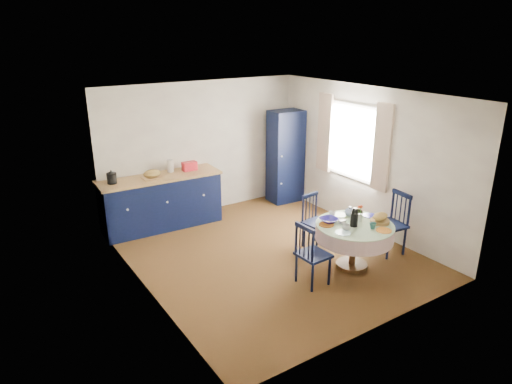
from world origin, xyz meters
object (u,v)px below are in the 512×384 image
Objects in this scene: dining_table at (355,232)px; mug_b at (373,226)px; mug_d at (332,215)px; chair_left at (311,254)px; chair_far at (315,221)px; mug_c at (359,213)px; chair_right at (392,223)px; mug_a at (346,227)px; kitchen_counter at (161,201)px; cobalt_bowl at (329,220)px; pantry_cabinet at (285,157)px.

mug_b is at bearing -70.45° from dining_table.
dining_table is 0.43m from mug_d.
chair_far is (0.82, 0.89, -0.02)m from chair_left.
chair_right is at bearing -18.65° from mug_c.
chair_left is 0.66m from mug_a.
kitchen_counter is 22.21× the size of mug_b.
dining_table reaches higher than cobalt_bowl.
mug_a is at bearing -60.45° from kitchen_counter.
cobalt_bowl is (-1.11, 0.24, 0.22)m from chair_right.
kitchen_counter reaches higher than mug_b.
mug_c is at bearing 36.66° from dining_table.
chair_left is 9.46× the size of mug_b.
kitchen_counter is 3.15m from chair_left.
dining_table is at bearing 109.55° from mug_b.
pantry_cabinet is at bearing 77.88° from mug_c.
kitchen_counter is 3.96m from chair_right.
pantry_cabinet reaches higher than cobalt_bowl.
pantry_cabinet reaches higher than mug_c.
kitchen_counter reaches higher than chair_far.
cobalt_bowl is (-0.02, 0.34, -0.01)m from mug_a.
cobalt_bowl is (-0.16, -0.11, -0.01)m from mug_d.
dining_table is at bearing 15.69° from mug_a.
mug_c is at bearing -22.66° from mug_d.
mug_a is at bearing -94.63° from chair_left.
mug_b is at bearing -55.06° from cobalt_bowl.
cobalt_bowl is (-0.36, 0.52, -0.01)m from mug_b.
cobalt_bowl is at bearing -57.85° from kitchen_counter.
chair_left is 1.00m from mug_b.
chair_left is at bearing 167.84° from mug_b.
chair_left is 9.03× the size of mug_d.
dining_table is 0.85m from chair_far.
mug_a is at bearing -107.52° from pantry_cabinet.
chair_right is 0.83m from mug_b.
mug_a is at bearing -87.27° from cobalt_bowl.
chair_far is at bearing -47.56° from kitchen_counter.
mug_b is (0.35, -0.18, 0.00)m from mug_a.
kitchen_counter is 3.10m from mug_d.
mug_a is 0.47m from mug_d.
cobalt_bowl is at bearing -64.00° from chair_left.
dining_table is 0.84m from chair_right.
chair_far is at bearing 92.28° from dining_table.
mug_d is (0.14, 0.45, 0.00)m from mug_a.
mug_d is (-0.95, 0.35, 0.23)m from chair_right.
chair_left is at bearing 177.56° from mug_a.
chair_far is 8.12× the size of mug_c.
mug_a is (0.60, -0.03, 0.26)m from chair_left.
dining_table is 10.48× the size of mug_c.
mug_a is (-1.10, -0.09, 0.23)m from chair_right.
kitchen_counter is at bearing 119.76° from cobalt_bowl.
cobalt_bowl is (0.58, 0.31, 0.25)m from chair_left.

